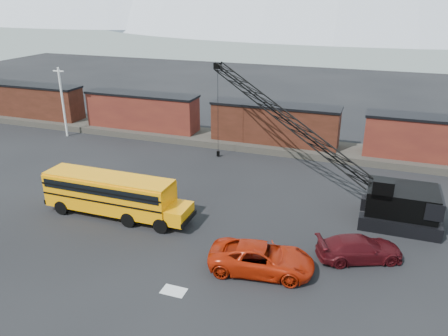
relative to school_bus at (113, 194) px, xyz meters
The scene contains 12 objects.
ground 8.30m from the school_bus, 19.76° to the right, with size 160.00×160.00×0.00m, color black.
gravel_berm 20.77m from the school_bus, 68.39° to the left, with size 120.00×5.00×0.70m, color #453F38.
boxcar_west_far 31.08m from the school_bus, 141.68° to the left, with size 13.70×3.10×4.17m.
boxcar_west_near 21.02m from the school_bus, 113.49° to the left, with size 13.70×3.10×4.17m.
boxcar_mid 20.74m from the school_bus, 68.39° to the left, with size 13.70×3.10×4.17m.
boxcar_east_near 30.50m from the school_bus, 39.18° to the left, with size 13.70×3.10×4.17m.
utility_pole 22.50m from the school_bus, 137.01° to the left, with size 1.40×0.24×8.00m.
snow_patch 10.71m from the school_bus, 39.66° to the right, with size 1.40×0.90×0.02m, color silver.
school_bus is the anchor object (origin of this frame).
red_pickup 12.72m from the school_bus, 14.46° to the right, with size 2.91×6.32×1.76m, color #B22108.
maroon_suv 17.80m from the school_bus, ahead, with size 2.19×5.38×1.56m, color #410B10.
crawler_crane 15.45m from the school_bus, 43.37° to the left, with size 20.56×11.27×9.77m.
Camera 1 is at (10.02, -22.20, 15.70)m, focal length 35.00 mm.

